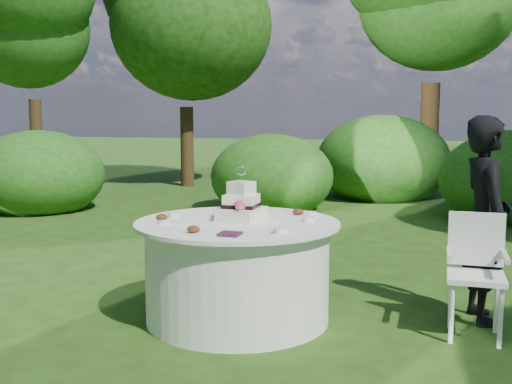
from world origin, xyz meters
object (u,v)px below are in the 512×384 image
(table, at_px, (237,270))
(chair, at_px, (476,264))
(guest, at_px, (485,220))
(cake, at_px, (241,206))
(napkins, at_px, (230,234))

(table, bearing_deg, chair, 6.98)
(guest, distance_m, cake, 1.85)
(napkins, height_order, cake, cake)
(cake, bearing_deg, guest, 16.39)
(guest, relative_size, chair, 1.80)
(guest, xyz_separation_m, chair, (-0.07, -0.35, -0.27))
(table, xyz_separation_m, chair, (1.73, 0.21, 0.13))
(cake, bearing_deg, chair, 5.62)
(guest, xyz_separation_m, cake, (-1.78, -0.52, 0.10))
(guest, relative_size, cake, 3.70)
(guest, bearing_deg, chair, 153.86)
(napkins, xyz_separation_m, guest, (1.65, 1.10, 0.01))
(table, bearing_deg, guest, 17.49)
(napkins, xyz_separation_m, chair, (1.59, 0.75, -0.26))
(napkins, distance_m, table, 0.68)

